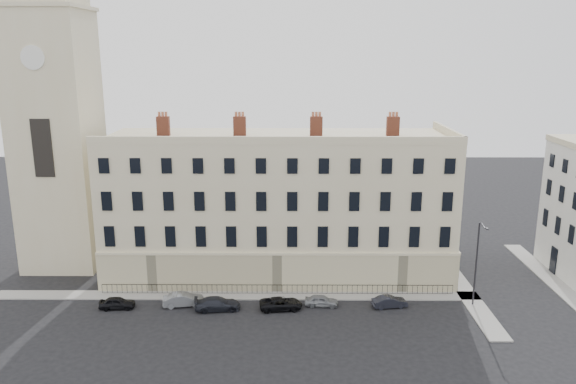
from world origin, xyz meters
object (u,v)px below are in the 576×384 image
car_c (217,304)px  car_a (117,303)px  car_f (390,302)px  car_e (321,301)px  car_d (281,304)px  streetlamp (477,261)px  car_b (183,300)px

car_c → car_a: bearing=81.1°
car_f → car_e: bearing=78.2°
car_e → car_d: bearing=104.5°
car_c → streetlamp: streetlamp is taller
streetlamp → car_b: bearing=-172.2°
car_c → car_b: bearing=68.3°
car_a → car_f: (25.76, 0.42, -0.02)m
car_b → streetlamp: (27.66, 0.13, 3.97)m
car_b → car_e: (13.17, 0.03, -0.09)m
car_c → streetlamp: bearing=-95.2°
car_a → car_d: car_a is taller
car_b → car_e: 13.17m
car_c → car_e: bearing=-92.4°
car_c → car_f: bearing=-95.2°
car_c → car_f: 16.27m
car_e → streetlamp: streetlamp is taller
car_a → car_f: size_ratio=1.00×
car_d → car_b: bearing=79.0°
car_a → car_b: car_b is taller
car_b → car_e: bearing=-99.8°
car_c → car_d: size_ratio=1.06×
car_c → car_d: (5.96, 0.19, -0.06)m
car_c → car_f: car_c is taller
car_e → streetlamp: (14.50, 0.11, 4.07)m
car_b → car_f: 19.62m
car_a → car_e: car_a is taller
car_d → car_a: bearing=82.9°
car_b → car_d: 9.34m
car_f → streetlamp: bearing=-97.6°
car_a → car_d: size_ratio=0.82×
streetlamp → car_a: bearing=-171.3°
car_b → car_d: size_ratio=0.95×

